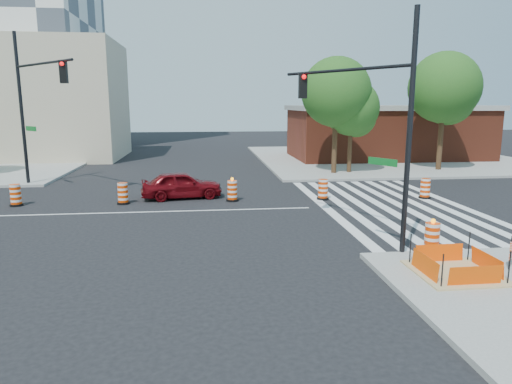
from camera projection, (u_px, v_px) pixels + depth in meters
ground at (155, 212)px, 20.26m from camera, size 120.00×120.00×0.00m
sidewalk_ne at (385, 158)px, 39.83m from camera, size 22.00×22.00×0.15m
crosswalk_east at (391, 206)px, 21.49m from camera, size 6.75×13.50×0.01m
lane_centerline at (155, 212)px, 20.26m from camera, size 14.00×0.12×0.01m
excavation_pit at (455, 271)px, 12.45m from camera, size 2.20×2.20×0.90m
brick_storefront at (387, 132)px, 39.40m from camera, size 16.50×8.50×4.60m
beige_midrise at (37, 101)px, 39.42m from camera, size 14.00×10.00×10.00m
red_coupe at (182, 185)px, 23.09m from camera, size 4.24×2.21×1.38m
signal_pole_se at (369, 110)px, 14.70m from camera, size 2.96×4.83×7.33m
signal_pole_nw at (33, 94)px, 24.76m from camera, size 4.41×4.93×8.55m
pit_drum at (432, 239)px, 14.13m from camera, size 0.56×0.56×1.10m
tree_north_c at (337, 96)px, 29.89m from camera, size 4.57×4.57×7.77m
tree_north_d at (352, 111)px, 30.41m from camera, size 3.73×3.73×6.35m
tree_north_e at (444, 92)px, 31.40m from camera, size 4.86×4.86×8.27m
median_drum_1 at (16, 196)px, 21.36m from camera, size 0.60×0.60×1.02m
median_drum_2 at (123, 194)px, 21.78m from camera, size 0.60×0.60×1.02m
median_drum_3 at (232, 191)px, 22.42m from camera, size 0.60×0.60×1.18m
median_drum_4 at (323, 190)px, 22.79m from camera, size 0.60×0.60×1.02m
median_drum_5 at (425, 189)px, 23.06m from camera, size 0.60×0.60×1.02m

